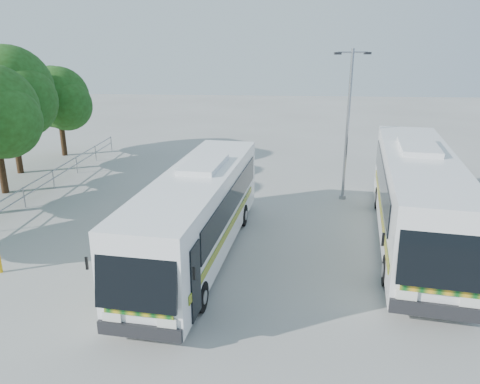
# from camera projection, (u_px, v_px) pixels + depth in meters

# --- Properties ---
(ground) EXTENTS (100.00, 100.00, 0.00)m
(ground) POSITION_uv_depth(u_px,v_px,m) (230.00, 240.00, 18.45)
(ground) COLOR #A6A6A1
(ground) RESTS_ON ground
(kerb_divider) EXTENTS (0.40, 16.00, 0.15)m
(kerb_divider) POSITION_uv_depth(u_px,v_px,m) (182.00, 218.00, 20.50)
(kerb_divider) COLOR #B2B2AD
(kerb_divider) RESTS_ON ground
(railing) EXTENTS (0.06, 22.00, 1.00)m
(railing) POSITION_uv_depth(u_px,v_px,m) (34.00, 186.00, 22.76)
(railing) COLOR gray
(railing) RESTS_ON ground
(tree_far_d) EXTENTS (5.62, 5.30, 7.33)m
(tree_far_d) POSITION_uv_depth(u_px,v_px,m) (10.00, 90.00, 26.29)
(tree_far_d) COLOR #382314
(tree_far_d) RESTS_ON ground
(tree_far_e) EXTENTS (4.54, 4.28, 5.92)m
(tree_far_e) POSITION_uv_depth(u_px,v_px,m) (59.00, 98.00, 30.79)
(tree_far_e) COLOR #382314
(tree_far_e) RESTS_ON ground
(coach_main) EXTENTS (3.50, 11.45, 3.13)m
(coach_main) POSITION_uv_depth(u_px,v_px,m) (198.00, 212.00, 16.65)
(coach_main) COLOR white
(coach_main) RESTS_ON ground
(coach_adjacent) EXTENTS (4.42, 12.65, 3.44)m
(coach_adjacent) POSITION_uv_depth(u_px,v_px,m) (417.00, 195.00, 17.89)
(coach_adjacent) COLOR silver
(coach_adjacent) RESTS_ON ground
(lamppost) EXTENTS (1.73, 0.61, 7.18)m
(lamppost) POSITION_uv_depth(u_px,v_px,m) (348.00, 119.00, 22.04)
(lamppost) COLOR gray
(lamppost) RESTS_ON ground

